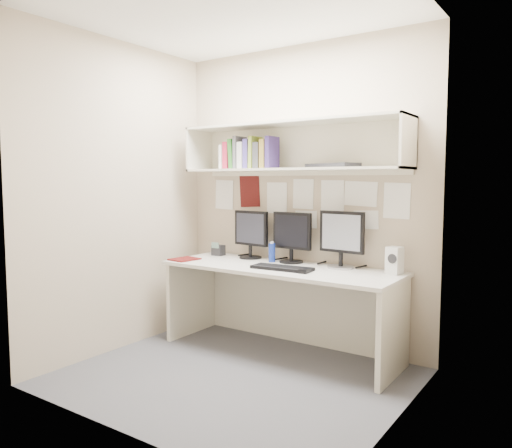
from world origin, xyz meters
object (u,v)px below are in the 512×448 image
Objects in this scene: monitor_center at (292,235)px; maroon_notebook at (184,259)px; desk_phone at (218,250)px; monitor_left at (251,232)px; monitor_right at (342,237)px; keyboard at (282,268)px; speaker at (394,260)px; desk at (280,309)px.

maroon_notebook is (-0.86, -0.42, -0.23)m from monitor_center.
maroon_notebook is 0.39m from desk_phone.
desk_phone is (-0.35, -0.04, -0.19)m from monitor_left.
monitor_right reaches higher than keyboard.
speaker reaches higher than desk_phone.
desk_phone reaches higher than keyboard.
keyboard is 0.97m from maroon_notebook.
monitor_left reaches higher than maroon_notebook.
desk is 9.62× the size of speaker.
keyboard is at bearing -148.06° from speaker.
desk_phone is at bearing 157.39° from keyboard.
keyboard reaches higher than maroon_notebook.
desk is 15.60× the size of desk_phone.
monitor_left is 0.89m from monitor_right.
desk is 0.92m from desk_phone.
monitor_left is at bearing 3.88° from desk_phone.
maroon_notebook is at bearing -103.63° from desk_phone.
monitor_center is (0.43, -0.00, 0.00)m from monitor_left.
monitor_right reaches higher than monitor_center.
monitor_center is 1.82× the size of maroon_notebook.
monitor_center reaches higher than desk_phone.
monitor_right is 1.93× the size of maroon_notebook.
monitor_right is at bearing 6.52° from monitor_left.
speaker is at bearing 12.15° from desk.
speaker is at bearing 19.12° from maroon_notebook.
desk is at bearing -14.80° from desk_phone.
speaker is 1.70m from desk_phone.
monitor_left is at bearing 153.94° from desk.
monitor_center is 0.99m from maroon_notebook.
maroon_notebook is 1.86× the size of desk_phone.
monitor_center is at bearing 32.57° from maroon_notebook.
keyboard is 3.87× the size of desk_phone.
desk is 4.63× the size of monitor_left.
monitor_right reaches higher than monitor_left.
desk_phone is at bearing -172.90° from monitor_right.
keyboard reaches higher than desk.
monitor_center reaches higher than maroon_notebook.
monitor_left reaches higher than desk_phone.
speaker is (0.45, -0.03, -0.15)m from monitor_right.
monitor_right is at bearing -0.26° from desk_phone.
monitor_center is 0.94× the size of monitor_right.
desk is at bearing 123.24° from keyboard.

